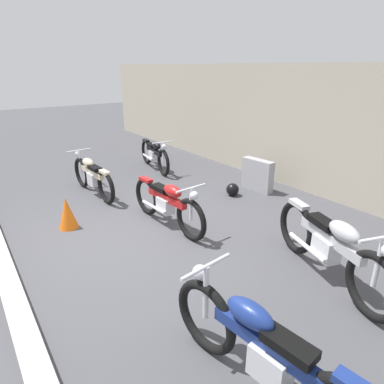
{
  "coord_description": "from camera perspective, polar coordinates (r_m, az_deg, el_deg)",
  "views": [
    {
      "loc": [
        4.44,
        -1.9,
        2.61
      ],
      "look_at": [
        0.06,
        1.26,
        0.55
      ],
      "focal_mm": 30.88,
      "sensor_mm": 36.0,
      "label": 1
    }
  ],
  "objects": [
    {
      "name": "ground_plane",
      "position": [
        5.49,
        -11.2,
        -7.93
      ],
      "size": [
        40.0,
        40.0,
        0.0
      ],
      "primitive_type": "plane",
      "color": "#47474C"
    },
    {
      "name": "building_wall",
      "position": [
        7.73,
        18.63,
        10.36
      ],
      "size": [
        18.0,
        0.3,
        2.68
      ],
      "primitive_type": "cube",
      "color": "#B2A893",
      "rests_on": "ground_plane"
    },
    {
      "name": "curb_strip",
      "position": [
        5.13,
        -29.55,
        -12.0
      ],
      "size": [
        18.0,
        0.24,
        0.12
      ],
      "primitive_type": "cube",
      "color": "#B7B2A8",
      "rests_on": "ground_plane"
    },
    {
      "name": "stone_marker",
      "position": [
        7.48,
        11.23,
        2.91
      ],
      "size": [
        0.76,
        0.26,
        0.7
      ],
      "primitive_type": "cube",
      "rotation": [
        0.0,
        0.0,
        0.08
      ],
      "color": "#9E9EA3",
      "rests_on": "ground_plane"
    },
    {
      "name": "helmet",
      "position": [
        7.13,
        7.02,
        0.43
      ],
      "size": [
        0.27,
        0.27,
        0.27
      ],
      "primitive_type": "sphere",
      "color": "black",
      "rests_on": "ground_plane"
    },
    {
      "name": "traffic_cone",
      "position": [
        6.01,
        -20.75,
        -3.42
      ],
      "size": [
        0.32,
        0.32,
        0.55
      ],
      "primitive_type": "cone",
      "color": "orange",
      "rests_on": "ground_plane"
    },
    {
      "name": "motorcycle_cream",
      "position": [
        7.37,
        -16.82,
        2.7
      ],
      "size": [
        1.96,
        0.55,
        0.88
      ],
      "rotation": [
        0.0,
        0.0,
        3.2
      ],
      "color": "black",
      "rests_on": "ground_plane"
    },
    {
      "name": "motorcycle_red",
      "position": [
        5.64,
        -4.28,
        -1.9
      ],
      "size": [
        2.0,
        0.56,
        0.9
      ],
      "rotation": [
        0.0,
        0.0,
        0.06
      ],
      "color": "black",
      "rests_on": "ground_plane"
    },
    {
      "name": "motorcycle_silver",
      "position": [
        4.57,
        22.8,
        -8.67
      ],
      "size": [
        2.15,
        0.95,
        1.01
      ],
      "rotation": [
        0.0,
        0.0,
        -0.33
      ],
      "color": "black",
      "rests_on": "ground_plane"
    },
    {
      "name": "motorcycle_black",
      "position": [
        8.89,
        -6.49,
        6.51
      ],
      "size": [
        1.95,
        0.57,
        0.88
      ],
      "rotation": [
        0.0,
        0.0,
        -0.16
      ],
      "color": "black",
      "rests_on": "ground_plane"
    },
    {
      "name": "motorcycle_blue",
      "position": [
        3.0,
        12.37,
        -25.44
      ],
      "size": [
        2.13,
        0.6,
        0.96
      ],
      "rotation": [
        0.0,
        0.0,
        3.25
      ],
      "color": "black",
      "rests_on": "ground_plane"
    }
  ]
}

